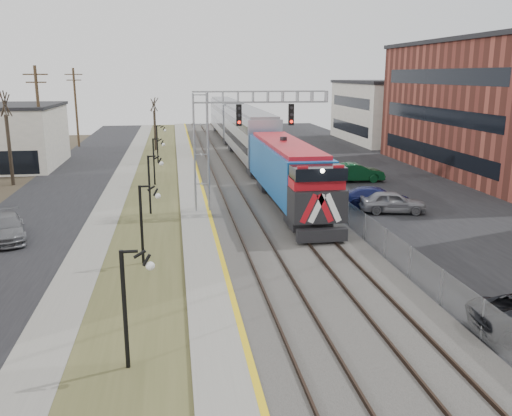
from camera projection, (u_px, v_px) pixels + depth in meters
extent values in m
cube|color=black|center=(56.00, 195.00, 42.20)|extent=(7.00, 120.00, 0.04)
cube|color=gray|center=(115.00, 193.00, 42.85)|extent=(2.00, 120.00, 0.08)
cube|color=#4B4C28|center=(154.00, 192.00, 43.29)|extent=(4.00, 120.00, 0.06)
cube|color=gray|center=(192.00, 190.00, 43.71)|extent=(2.00, 120.00, 0.24)
cube|color=#595651|center=(253.00, 188.00, 44.45)|extent=(8.00, 120.00, 0.20)
cube|color=black|center=(392.00, 185.00, 46.22)|extent=(16.00, 120.00, 0.04)
cube|color=gold|center=(202.00, 188.00, 43.81)|extent=(0.24, 120.00, 0.01)
cube|color=#2D2119|center=(219.00, 187.00, 44.00)|extent=(0.08, 120.00, 0.15)
cube|color=#2D2119|center=(238.00, 187.00, 44.22)|extent=(0.08, 120.00, 0.15)
cube|color=#2D2119|center=(262.00, 186.00, 44.51)|extent=(0.08, 120.00, 0.15)
cube|color=#2D2119|center=(280.00, 185.00, 44.73)|extent=(0.08, 120.00, 0.15)
cube|color=#1456A4|center=(289.00, 175.00, 37.36)|extent=(3.00, 17.00, 4.25)
cube|color=black|center=(322.00, 235.00, 29.44)|extent=(2.80, 0.50, 0.70)
cube|color=#A0A3AA|center=(248.00, 135.00, 56.72)|extent=(3.00, 22.00, 5.33)
cube|color=#A0A3AA|center=(227.00, 118.00, 78.60)|extent=(3.00, 22.00, 5.33)
cube|color=gray|center=(201.00, 154.00, 36.13)|extent=(1.00, 1.00, 8.00)
cube|color=gray|center=(260.00, 97.00, 35.82)|extent=(9.00, 0.80, 0.80)
cube|color=black|center=(239.00, 115.00, 35.44)|extent=(0.35, 0.25, 1.40)
cube|color=black|center=(291.00, 115.00, 35.96)|extent=(0.35, 0.25, 1.40)
cylinder|color=black|center=(125.00, 311.00, 16.91)|extent=(0.14, 0.14, 4.00)
cylinder|color=black|center=(142.00, 225.00, 26.50)|extent=(0.14, 0.14, 4.00)
cylinder|color=black|center=(149.00, 185.00, 36.10)|extent=(0.14, 0.14, 4.00)
cylinder|color=black|center=(154.00, 162.00, 45.70)|extent=(0.14, 0.14, 4.00)
cylinder|color=black|center=(157.00, 144.00, 57.21)|extent=(0.14, 0.14, 4.00)
cylinder|color=#4C3823|center=(40.00, 121.00, 50.16)|extent=(0.28, 0.28, 10.00)
cylinder|color=#4C3823|center=(76.00, 108.00, 69.35)|extent=(0.28, 0.28, 10.00)
cube|color=gray|center=(303.00, 179.00, 44.89)|extent=(0.04, 120.00, 1.60)
cube|color=beige|center=(404.00, 112.00, 76.11)|extent=(16.00, 18.00, 8.00)
cylinder|color=#382D23|center=(10.00, 150.00, 45.63)|extent=(0.30, 0.30, 5.95)
cylinder|color=#382D23|center=(155.00, 131.00, 66.63)|extent=(0.30, 0.30, 4.90)
imported|color=navy|center=(376.00, 198.00, 38.16)|extent=(5.32, 3.35, 1.44)
imported|color=gray|center=(393.00, 202.00, 36.72)|extent=(4.66, 2.61, 1.50)
imported|color=#0C3C1D|center=(355.00, 173.00, 47.40)|extent=(4.99, 1.91, 1.62)
imported|color=slate|center=(6.00, 228.00, 30.67)|extent=(3.31, 5.21, 1.41)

